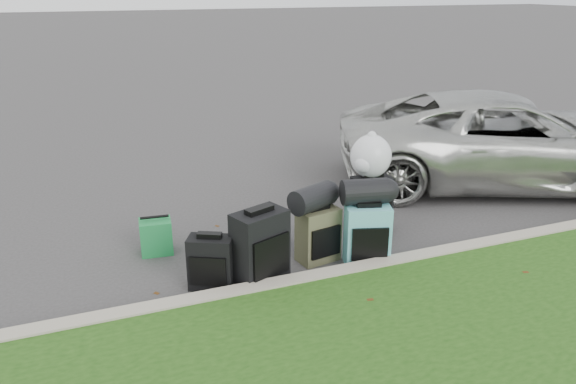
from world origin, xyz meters
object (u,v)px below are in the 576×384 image
object	(u,v)px
suitcase_large_black_left	(260,248)
suitcase_olive	(318,235)
suv	(505,139)
tote_navy	(272,235)
tote_green	(156,236)
suitcase_teal	(367,235)
suitcase_small_black	(211,263)
suitcase_large_black_right	(371,204)

from	to	relation	value
suitcase_large_black_left	suitcase_olive	world-z (taller)	suitcase_large_black_left
suv	suitcase_olive	world-z (taller)	suv
suitcase_olive	tote_navy	world-z (taller)	suitcase_olive
suv	suitcase_olive	bearing A→B (deg)	133.14
suitcase_large_black_left	tote_green	xyz separation A→B (m)	(-0.85, 1.04, -0.18)
suitcase_large_black_left	suitcase_teal	bearing A→B (deg)	-22.31
suv	suitcase_small_black	distance (m)	4.95
suitcase_large_black_left	suitcase_teal	world-z (taller)	suitcase_large_black_left
suv	tote_navy	distance (m)	3.98
suitcase_small_black	suitcase_olive	distance (m)	1.20
tote_green	suitcase_small_black	bearing A→B (deg)	-62.19
suitcase_small_black	suitcase_large_black_right	xyz separation A→B (m)	(2.08, 0.61, 0.07)
suv	suitcase_olive	distance (m)	3.77
suitcase_large_black_right	tote_navy	size ratio (longest dim) A/B	2.50
suitcase_teal	suitcase_large_black_right	bearing A→B (deg)	75.13
suv	tote_navy	size ratio (longest dim) A/B	17.71
tote_navy	suitcase_small_black	bearing A→B (deg)	-144.97
suitcase_large_black_right	tote_green	xyz separation A→B (m)	(-2.46, 0.34, -0.15)
suv	tote_navy	bearing A→B (deg)	124.75
suitcase_olive	suitcase_teal	world-z (taller)	suitcase_teal
suitcase_small_black	suitcase_large_black_left	distance (m)	0.49
suitcase_olive	suv	bearing A→B (deg)	9.60
suv	suitcase_small_black	bearing A→B (deg)	130.03
tote_green	tote_navy	bearing A→B (deg)	-8.03
suitcase_teal	suitcase_olive	bearing A→B (deg)	166.05
suitcase_large_black_right	tote_green	world-z (taller)	suitcase_large_black_right
suitcase_large_black_left	suitcase_olive	bearing A→B (deg)	-2.92
suitcase_large_black_left	tote_green	world-z (taller)	suitcase_large_black_left
suitcase_large_black_left	tote_navy	bearing A→B (deg)	41.16
suv	tote_green	distance (m)	5.15
tote_navy	suv	bearing A→B (deg)	9.87
suitcase_olive	suitcase_small_black	bearing A→B (deg)	176.69
suitcase_large_black_right	suitcase_small_black	bearing A→B (deg)	-163.29
tote_green	tote_navy	world-z (taller)	tote_green
suv	suitcase_small_black	world-z (taller)	suv
suv	suitcase_teal	distance (m)	3.47
suitcase_olive	suitcase_large_black_right	size ratio (longest dim) A/B	0.87
suitcase_small_black	suitcase_large_black_left	size ratio (longest dim) A/B	0.70
suitcase_large_black_right	tote_navy	xyz separation A→B (m)	(-1.23, 0.03, -0.20)
suitcase_small_black	tote_green	bearing A→B (deg)	138.55
suitcase_small_black	suitcase_olive	bearing A→B (deg)	33.97
suitcase_olive	tote_green	distance (m)	1.77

